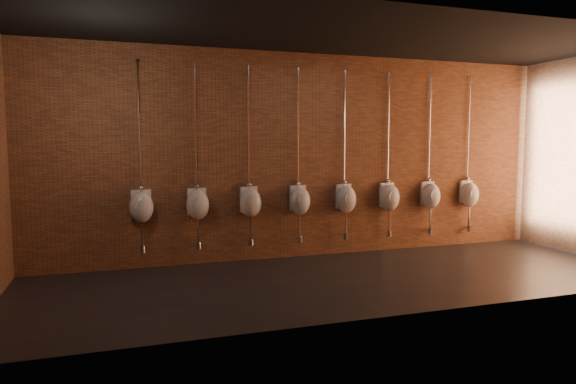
# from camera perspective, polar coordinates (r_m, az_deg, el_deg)

# --- Properties ---
(ground) EXTENTS (8.50, 8.50, 0.00)m
(ground) POSITION_cam_1_polar(r_m,az_deg,el_deg) (7.00, 6.71, -9.54)
(ground) COLOR black
(ground) RESTS_ON ground
(room_shell) EXTENTS (8.54, 3.04, 3.22)m
(room_shell) POSITION_cam_1_polar(r_m,az_deg,el_deg) (6.76, 6.90, 7.15)
(room_shell) COLOR black
(room_shell) RESTS_ON ground
(urinal_0) EXTENTS (0.39, 0.35, 2.71)m
(urinal_0) POSITION_cam_1_polar(r_m,az_deg,el_deg) (7.55, -15.98, -1.50)
(urinal_0) COLOR silver
(urinal_0) RESTS_ON ground
(urinal_1) EXTENTS (0.39, 0.35, 2.71)m
(urinal_1) POSITION_cam_1_polar(r_m,az_deg,el_deg) (7.63, -10.01, -1.30)
(urinal_1) COLOR silver
(urinal_1) RESTS_ON ground
(urinal_2) EXTENTS (0.39, 0.35, 2.71)m
(urinal_2) POSITION_cam_1_polar(r_m,az_deg,el_deg) (7.78, -4.21, -1.09)
(urinal_2) COLOR silver
(urinal_2) RESTS_ON ground
(urinal_3) EXTENTS (0.39, 0.35, 2.71)m
(urinal_3) POSITION_cam_1_polar(r_m,az_deg,el_deg) (8.01, 1.30, -0.89)
(urinal_3) COLOR silver
(urinal_3) RESTS_ON ground
(urinal_4) EXTENTS (0.39, 0.35, 2.71)m
(urinal_4) POSITION_cam_1_polar(r_m,az_deg,el_deg) (8.32, 6.45, -0.69)
(urinal_4) COLOR silver
(urinal_4) RESTS_ON ground
(urinal_5) EXTENTS (0.39, 0.35, 2.71)m
(urinal_5) POSITION_cam_1_polar(r_m,az_deg,el_deg) (8.68, 11.21, -0.50)
(urinal_5) COLOR silver
(urinal_5) RESTS_ON ground
(urinal_6) EXTENTS (0.39, 0.35, 2.71)m
(urinal_6) POSITION_cam_1_polar(r_m,az_deg,el_deg) (9.10, 15.55, -0.32)
(urinal_6) COLOR silver
(urinal_6) RESTS_ON ground
(urinal_7) EXTENTS (0.39, 0.35, 2.71)m
(urinal_7) POSITION_cam_1_polar(r_m,az_deg,el_deg) (9.57, 19.49, -0.16)
(urinal_7) COLOR silver
(urinal_7) RESTS_ON ground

